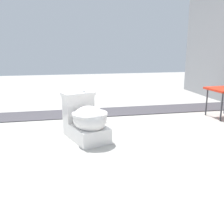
% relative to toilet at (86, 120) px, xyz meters
% --- Properties ---
extents(ground_plane, '(14.00, 14.00, 0.00)m').
position_rel_toilet_xyz_m(ground_plane, '(-0.03, 0.13, -0.22)').
color(ground_plane, '#A8A59E').
extents(gravel_strip, '(0.56, 8.00, 0.01)m').
position_rel_toilet_xyz_m(gravel_strip, '(-1.16, 0.63, -0.21)').
color(gravel_strip, '#423F44').
rests_on(gravel_strip, ground).
extents(toilet, '(0.71, 0.55, 0.52)m').
position_rel_toilet_xyz_m(toilet, '(0.00, 0.00, 0.00)').
color(toilet, white).
rests_on(toilet, ground).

